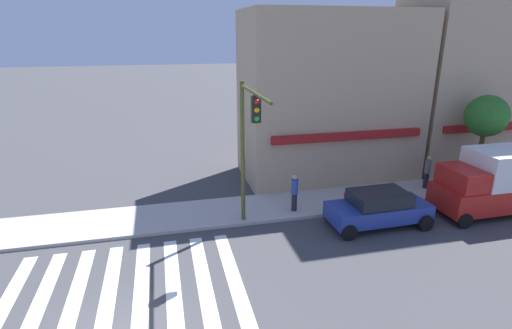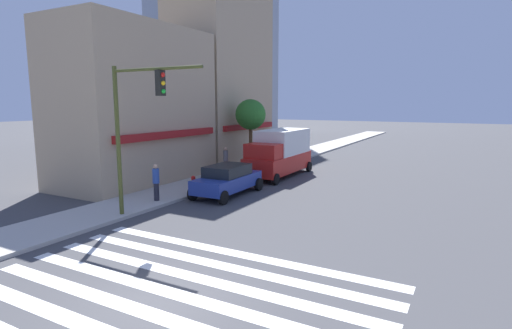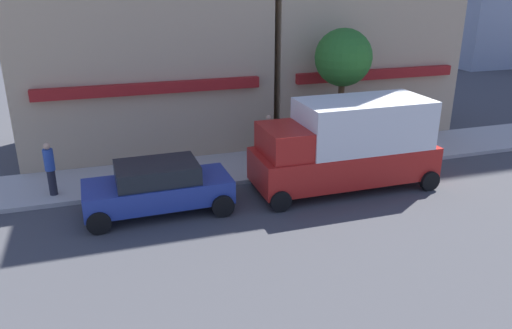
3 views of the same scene
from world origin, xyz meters
name	(u,v)px [view 3 (image 3 of 3)]	position (x,y,z in m)	size (l,w,h in m)	color
sedan_blue	(158,187)	(10.46, 4.70, 0.84)	(4.44, 2.02, 1.59)	navy
box_truck_red	(347,143)	(16.80, 4.70, 1.59)	(6.21, 2.42, 3.04)	#B21E19
pedestrian_blue_shirt	(50,168)	(7.31, 6.73, 1.07)	(0.32, 0.32, 1.77)	#23232D
pedestrian_grey_coat	(269,136)	(15.09, 7.80, 1.07)	(0.32, 0.32, 1.77)	#23232D
pedestrian_orange_vest	(409,120)	(21.60, 8.22, 1.07)	(0.32, 0.32, 1.77)	#23232D
fire_hydrant	(131,176)	(9.77, 6.40, 0.61)	(0.24, 0.24, 0.84)	red
street_tree	(343,59)	(17.92, 7.50, 3.95)	(2.16, 2.16, 4.91)	brown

